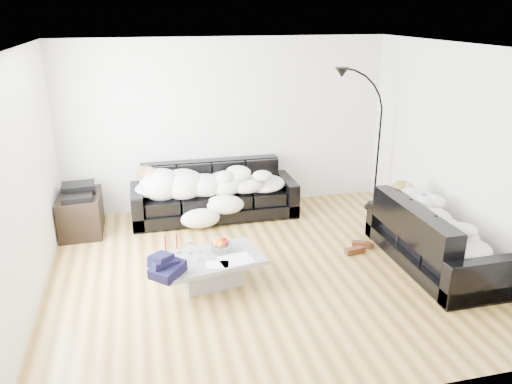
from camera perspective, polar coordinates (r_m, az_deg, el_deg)
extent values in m
plane|color=brown|center=(6.11, 0.66, -8.90)|extent=(5.00, 5.00, 0.00)
cube|color=silver|center=(7.72, -3.39, 7.66)|extent=(5.00, 0.02, 2.60)
cube|color=silver|center=(5.57, -25.10, 0.76)|extent=(0.02, 4.50, 2.60)
cube|color=silver|center=(6.64, 22.19, 4.10)|extent=(0.02, 4.50, 2.60)
plane|color=white|center=(5.35, 0.78, 16.22)|extent=(5.00, 5.00, 0.00)
cube|color=black|center=(7.50, -4.79, 0.07)|extent=(2.44, 0.85, 0.80)
cube|color=black|center=(6.42, 19.65, -4.71)|extent=(0.84, 1.95, 0.79)
ellipsoid|color=#0E6163|center=(6.74, 16.85, -0.21)|extent=(0.42, 0.38, 0.20)
cube|color=#939699|center=(5.77, -5.21, -8.96)|extent=(1.28, 0.89, 0.34)
cylinder|color=white|center=(5.81, -4.01, -6.00)|extent=(0.30, 0.30, 0.15)
cylinder|color=white|center=(5.75, -7.54, -6.15)|extent=(0.08, 0.08, 0.19)
cylinder|color=white|center=(5.61, -8.83, -7.11)|extent=(0.08, 0.08, 0.16)
cylinder|color=white|center=(5.60, -6.48, -7.06)|extent=(0.08, 0.08, 0.16)
cylinder|color=maroon|center=(5.79, -10.29, -5.97)|extent=(0.05, 0.05, 0.22)
cylinder|color=maroon|center=(5.84, -9.06, -5.70)|extent=(0.04, 0.04, 0.21)
cube|color=silver|center=(5.61, -2.33, -7.70)|extent=(0.42, 0.35, 0.01)
cube|color=silver|center=(5.52, -4.45, -8.27)|extent=(0.29, 0.23, 0.01)
cube|color=black|center=(7.40, -19.37, -2.33)|extent=(0.56, 0.81, 0.56)
cube|color=black|center=(7.29, -19.68, 0.17)|extent=(0.47, 0.38, 0.13)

